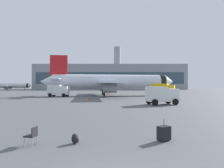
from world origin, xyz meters
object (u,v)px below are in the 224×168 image
airplane_taxiing (10,86)px  cargo_van (162,95)px  traveller_backpack (76,139)px  safety_cone_near (110,93)px  service_truck (59,90)px  safety_cone_far (108,93)px  fuel_truck (163,89)px  safety_cone_mid (88,100)px  rolling_suitcase (165,133)px  gate_chair (33,135)px  airplane_at_gate (111,82)px

airplane_taxiing → cargo_van: bearing=-51.7°
traveller_backpack → safety_cone_near: bearing=89.0°
service_truck → safety_cone_far: size_ratio=8.10×
fuel_truck → safety_cone_mid: size_ratio=10.51×
cargo_van → airplane_taxiing: bearing=128.3°
airplane_taxiing → traveller_backpack: airplane_taxiing is taller
safety_cone_far → rolling_suitcase: size_ratio=0.56×
service_truck → gate_chair: size_ratio=5.84×
gate_chair → safety_cone_far: bearing=87.3°
airplane_at_gate → rolling_suitcase: airplane_at_gate is taller
fuel_truck → traveller_backpack: bearing=-109.6°
traveller_backpack → rolling_suitcase: bearing=6.2°
safety_cone_near → cargo_van: bearing=-76.4°
airplane_at_gate → safety_cone_near: (-0.37, 9.18, -3.29)m
airplane_taxiing → safety_cone_mid: (54.05, -77.19, -2.18)m
airplane_at_gate → safety_cone_mid: size_ratio=58.27×
fuel_truck → safety_cone_near: bearing=146.5°
airplane_at_gate → safety_cone_far: size_ratio=57.69×
gate_chair → safety_cone_mid: bearing=91.4°
airplane_at_gate → safety_cone_far: airplane_at_gate is taller
airplane_at_gate → safety_cone_mid: (-3.82, -18.20, -3.35)m
airplane_at_gate → fuel_truck: size_ratio=5.55×
cargo_van → rolling_suitcase: (-4.49, -18.28, -1.06)m
traveller_backpack → gate_chair: 2.01m
fuel_truck → cargo_van: fuel_truck is taller
safety_cone_far → gate_chair: 50.74m
fuel_truck → traveller_backpack: 45.08m
airplane_taxiing → rolling_suitcase: (61.03, -101.21, -2.09)m
safety_cone_far → traveller_backpack: size_ratio=1.29×
service_truck → safety_cone_near: bearing=49.6°
cargo_van → safety_cone_mid: cargo_van is taller
safety_cone_far → traveller_backpack: 50.40m
fuel_truck → gate_chair: size_ratio=7.50×
fuel_truck → safety_cone_mid: bearing=-134.6°
safety_cone_near → safety_cone_far: safety_cone_near is taller
airplane_at_gate → safety_cone_mid: airplane_at_gate is taller
cargo_van → safety_cone_mid: bearing=153.4°
safety_cone_far → traveller_backpack: (-0.41, -50.40, -0.07)m
traveller_backpack → airplane_at_gate: bearing=88.3°
service_truck → safety_cone_far: 17.18m
service_truck → traveller_backpack: service_truck is taller
airplane_at_gate → airplane_taxiing: 82.64m
safety_cone_mid → traveller_backpack: 24.63m
fuel_truck → safety_cone_near: 17.15m
airplane_taxiing → gate_chair: bearing=-61.8°
cargo_van → rolling_suitcase: 18.86m
safety_cone_mid → traveller_backpack: bearing=-84.0°
fuel_truck → service_truck: bearing=-169.9°
airplane_taxiing → cargo_van: airplane_taxiing is taller
fuel_truck → traveller_backpack: size_ratio=13.43×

